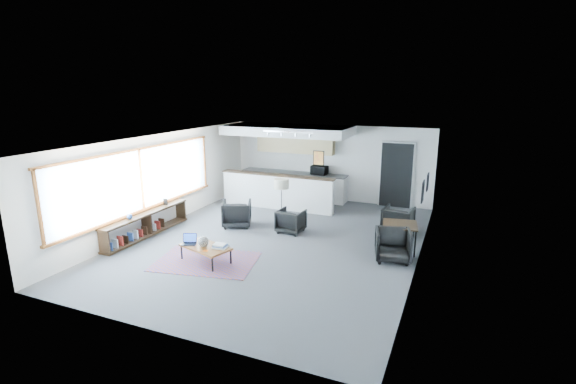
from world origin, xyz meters
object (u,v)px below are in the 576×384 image
at_px(armchair_left, 237,212).
at_px(dining_table, 400,226).
at_px(dining_chair_near, 393,246).
at_px(microwave, 319,169).
at_px(dining_chair_far, 398,221).
at_px(floor_lamp, 281,186).
at_px(laptop, 190,241).
at_px(armchair_right, 291,220).
at_px(ceramic_pot, 203,241).
at_px(book_stack, 220,246).
at_px(coffee_table, 206,247).

bearing_deg(armchair_left, dining_table, 153.83).
relative_size(dining_chair_near, microwave, 1.24).
relative_size(dining_table, dining_chair_far, 1.36).
bearing_deg(dining_chair_near, floor_lamp, 148.30).
height_order(laptop, armchair_right, armchair_right).
bearing_deg(ceramic_pot, armchair_left, 103.06).
height_order(dining_table, dining_chair_near, dining_chair_near).
relative_size(book_stack, armchair_left, 0.41).
relative_size(ceramic_pot, dining_chair_far, 0.36).
bearing_deg(coffee_table, ceramic_pot, -100.51).
xyz_separation_m(armchair_right, microwave, (-0.35, 3.38, 0.77)).
height_order(coffee_table, dining_table, dining_table).
relative_size(floor_lamp, dining_table, 1.56).
height_order(laptop, microwave, microwave).
distance_m(laptop, book_stack, 0.78).
height_order(floor_lamp, dining_table, floor_lamp).
distance_m(book_stack, floor_lamp, 2.84).
relative_size(ceramic_pot, dining_chair_near, 0.36).
relative_size(book_stack, dining_table, 0.36).
bearing_deg(armchair_left, book_stack, 86.71).
distance_m(dining_table, dining_chair_near, 0.71).
xyz_separation_m(armchair_left, floor_lamp, (1.28, 0.25, 0.84)).
bearing_deg(armchair_left, floor_lamp, 166.33).
xyz_separation_m(ceramic_pot, microwave, (0.68, 6.03, 0.61)).
xyz_separation_m(coffee_table, dining_chair_near, (3.87, 1.73, -0.01)).
bearing_deg(laptop, dining_table, 7.82).
xyz_separation_m(armchair_right, dining_chair_far, (2.69, 1.08, -0.01)).
xyz_separation_m(coffee_table, microwave, (0.66, 5.98, 0.77)).
bearing_deg(armchair_left, dining_chair_near, 145.56).
xyz_separation_m(armchair_left, armchair_right, (1.62, 0.11, -0.05)).
bearing_deg(microwave, ceramic_pot, -91.80).
distance_m(book_stack, armchair_right, 2.64).
distance_m(floor_lamp, dining_table, 3.33).
xyz_separation_m(coffee_table, ceramic_pot, (-0.02, -0.04, 0.15)).
height_order(coffee_table, laptop, laptop).
xyz_separation_m(ceramic_pot, dining_chair_near, (3.89, 1.78, -0.16)).
relative_size(armchair_right, dining_table, 0.76).
bearing_deg(ceramic_pot, floor_lamp, 76.14).
relative_size(floor_lamp, dining_chair_far, 2.12).
xyz_separation_m(laptop, floor_lamp, (1.09, 2.74, 0.80)).
relative_size(floor_lamp, microwave, 2.62).
bearing_deg(armchair_right, dining_chair_near, 165.98).
bearing_deg(armchair_right, book_stack, 78.57).
relative_size(book_stack, dining_chair_far, 0.49).
distance_m(laptop, ceramic_pot, 0.41).
height_order(armchair_left, dining_table, armchair_left).
bearing_deg(floor_lamp, dining_chair_far, 17.09).
bearing_deg(dining_table, floor_lamp, 173.72).
distance_m(armchair_left, dining_table, 4.53).
bearing_deg(dining_table, dining_chair_far, 99.39).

